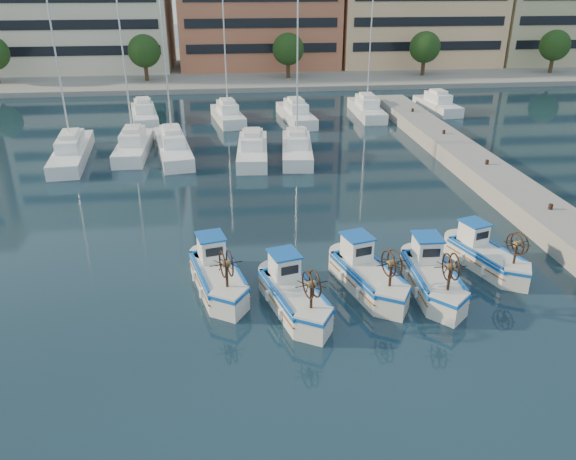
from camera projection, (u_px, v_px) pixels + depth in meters
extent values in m
plane|color=#193243|center=(336.00, 300.00, 24.37)|extent=(300.00, 300.00, 0.00)
cube|color=gray|center=(530.00, 206.00, 32.69)|extent=(3.00, 60.00, 1.20)
cube|color=gray|center=(252.00, 65.00, 84.79)|extent=(180.00, 40.00, 0.60)
cylinder|color=#3F2B19|center=(146.00, 73.00, 70.65)|extent=(0.50, 0.50, 3.00)
sphere|color=#244819|center=(144.00, 51.00, 69.53)|extent=(4.00, 4.00, 4.00)
cylinder|color=#3F2B19|center=(288.00, 71.00, 72.50)|extent=(0.50, 0.50, 3.00)
sphere|color=#244819|center=(288.00, 49.00, 71.38)|extent=(4.00, 4.00, 4.00)
cylinder|color=#3F2B19|center=(423.00, 68.00, 74.36)|extent=(0.50, 0.50, 3.00)
sphere|color=#244819|center=(425.00, 47.00, 73.23)|extent=(4.00, 4.00, 4.00)
cylinder|color=#3F2B19|center=(551.00, 66.00, 76.21)|extent=(0.50, 0.50, 3.00)
sphere|color=#244819|center=(555.00, 45.00, 75.09)|extent=(4.00, 4.00, 4.00)
cube|color=white|center=(72.00, 153.00, 42.61)|extent=(3.10, 10.15, 1.00)
cylinder|color=silver|center=(60.00, 79.00, 40.32)|extent=(0.12, 0.12, 11.00)
cube|color=white|center=(134.00, 148.00, 43.97)|extent=(2.25, 8.09, 1.00)
cylinder|color=silver|center=(126.00, 76.00, 41.68)|extent=(0.12, 0.12, 11.00)
cube|color=white|center=(173.00, 148.00, 43.88)|extent=(3.83, 10.25, 1.00)
cylinder|color=silver|center=(167.00, 76.00, 41.59)|extent=(0.12, 0.12, 11.00)
cube|color=white|center=(253.00, 151.00, 43.03)|extent=(2.78, 8.54, 1.00)
cube|color=white|center=(297.00, 150.00, 43.31)|extent=(3.05, 8.43, 1.00)
cylinder|color=silver|center=(297.00, 78.00, 41.03)|extent=(0.12, 0.12, 11.00)
cube|color=white|center=(144.00, 116.00, 53.92)|extent=(3.55, 8.42, 1.00)
cube|color=white|center=(228.00, 116.00, 53.58)|extent=(3.36, 7.41, 1.00)
cylinder|color=silver|center=(225.00, 57.00, 51.30)|extent=(0.12, 0.12, 11.00)
cube|color=white|center=(296.00, 115.00, 53.97)|extent=(3.09, 8.72, 1.00)
cube|color=white|center=(366.00, 110.00, 55.93)|extent=(2.30, 8.43, 1.00)
cylinder|color=silver|center=(370.00, 53.00, 53.64)|extent=(0.12, 0.12, 11.00)
cube|color=white|center=(437.00, 106.00, 57.75)|extent=(2.98, 7.36, 1.00)
cube|color=silver|center=(218.00, 280.00, 24.97)|extent=(2.63, 4.36, 1.02)
cube|color=#0D4DAC|center=(218.00, 272.00, 24.81)|extent=(2.71, 4.49, 0.15)
cube|color=blue|center=(218.00, 273.00, 24.83)|extent=(2.16, 3.87, 0.06)
cube|color=white|center=(211.00, 248.00, 25.53)|extent=(1.33, 1.47, 1.06)
cube|color=#0D4DAC|center=(211.00, 236.00, 25.29)|extent=(1.50, 1.64, 0.08)
cylinder|color=#331E14|center=(227.00, 277.00, 23.03)|extent=(0.12, 0.12, 1.12)
cylinder|color=brown|center=(226.00, 264.00, 22.78)|extent=(0.36, 0.33, 0.27)
torus|color=#331E14|center=(223.00, 264.00, 22.74)|extent=(0.33, 1.12, 1.13)
torus|color=#331E14|center=(230.00, 263.00, 22.83)|extent=(0.33, 1.12, 1.13)
cube|color=silver|center=(294.00, 299.00, 23.48)|extent=(2.70, 4.31, 1.00)
cube|color=#0D4DAC|center=(294.00, 291.00, 23.32)|extent=(2.78, 4.44, 0.15)
cube|color=blue|center=(294.00, 293.00, 23.35)|extent=(2.23, 3.83, 0.06)
cube|color=white|center=(284.00, 266.00, 24.02)|extent=(1.33, 1.47, 1.05)
cube|color=#0D4DAC|center=(284.00, 254.00, 23.78)|extent=(1.51, 1.64, 0.08)
cylinder|color=#331E14|center=(311.00, 298.00, 21.59)|extent=(0.11, 0.11, 1.11)
cylinder|color=brown|center=(311.00, 284.00, 21.34)|extent=(0.36, 0.34, 0.27)
torus|color=#331E14|center=(308.00, 285.00, 21.30)|extent=(0.35, 1.09, 1.12)
torus|color=#331E14|center=(315.00, 284.00, 21.39)|extent=(0.35, 1.09, 1.12)
cube|color=silver|center=(368.00, 279.00, 24.99)|extent=(2.75, 4.39, 1.02)
cube|color=#0D4DAC|center=(369.00, 272.00, 24.83)|extent=(2.83, 4.52, 0.16)
cube|color=blue|center=(368.00, 273.00, 24.86)|extent=(2.27, 3.89, 0.06)
cube|color=white|center=(357.00, 248.00, 25.54)|extent=(1.36, 1.50, 1.07)
cube|color=#0D4DAC|center=(358.00, 236.00, 25.30)|extent=(1.54, 1.67, 0.08)
cylinder|color=#331E14|center=(390.00, 276.00, 23.07)|extent=(0.12, 0.12, 1.12)
cylinder|color=brown|center=(391.00, 263.00, 22.82)|extent=(0.37, 0.34, 0.27)
torus|color=#331E14|center=(388.00, 264.00, 22.77)|extent=(0.36, 1.11, 1.13)
torus|color=#331E14|center=(395.00, 263.00, 22.87)|extent=(0.36, 1.11, 1.13)
cube|color=silver|center=(432.00, 281.00, 24.81)|extent=(1.88, 4.15, 1.02)
cube|color=#0D4DAC|center=(433.00, 274.00, 24.65)|extent=(1.94, 4.27, 0.16)
cube|color=blue|center=(433.00, 275.00, 24.68)|extent=(1.48, 3.73, 0.06)
cube|color=white|center=(427.00, 249.00, 25.44)|extent=(1.11, 1.30, 1.07)
cube|color=#0D4DAC|center=(428.00, 237.00, 25.19)|extent=(1.26, 1.45, 0.08)
cylinder|color=#331E14|center=(449.00, 280.00, 22.77)|extent=(0.12, 0.12, 1.13)
cylinder|color=brown|center=(451.00, 267.00, 22.52)|extent=(0.32, 0.28, 0.27)
torus|color=#331E14|center=(447.00, 267.00, 22.51)|extent=(0.10, 1.14, 1.14)
torus|color=#331E14|center=(454.00, 267.00, 22.53)|extent=(0.10, 1.14, 1.14)
cube|color=silver|center=(486.00, 259.00, 26.83)|extent=(2.70, 4.07, 0.94)
cube|color=#0D4DAC|center=(487.00, 253.00, 26.68)|extent=(2.78, 4.19, 0.14)
cube|color=blue|center=(487.00, 254.00, 26.70)|extent=(2.25, 3.60, 0.05)
cube|color=white|center=(474.00, 233.00, 27.31)|extent=(1.30, 1.41, 0.98)
cube|color=#0D4DAC|center=(475.00, 223.00, 27.09)|extent=(1.47, 1.58, 0.07)
cylinder|color=#331E14|center=(515.00, 255.00, 25.09)|extent=(0.11, 0.11, 1.04)
cylinder|color=brown|center=(517.00, 244.00, 24.86)|extent=(0.35, 0.33, 0.25)
torus|color=#331E14|center=(515.00, 244.00, 24.81)|extent=(0.39, 1.01, 1.05)
torus|color=#331E14|center=(519.00, 243.00, 24.91)|extent=(0.39, 1.01, 1.05)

